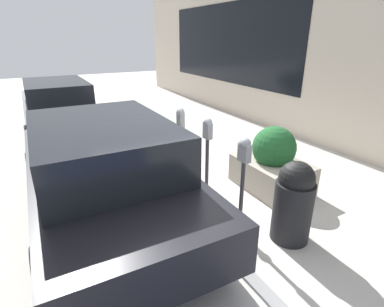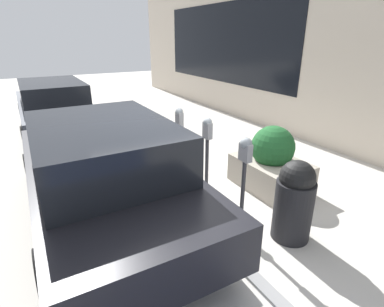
{
  "view_description": "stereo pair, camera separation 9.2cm",
  "coord_description": "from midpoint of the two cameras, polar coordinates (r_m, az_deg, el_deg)",
  "views": [
    {
      "loc": [
        -3.86,
        1.96,
        2.63
      ],
      "look_at": [
        0.0,
        -0.11,
        0.92
      ],
      "focal_mm": 28.0,
      "sensor_mm": 36.0,
      "label": 1
    },
    {
      "loc": [
        -3.81,
        2.04,
        2.63
      ],
      "look_at": [
        0.0,
        -0.11,
        0.92
      ],
      "focal_mm": 28.0,
      "sensor_mm": 36.0,
      "label": 2
    }
  ],
  "objects": [
    {
      "name": "parking_meter_second",
      "position": [
        4.77,
        2.36,
        1.87
      ],
      "size": [
        0.16,
        0.14,
        1.46
      ],
      "color": "#38383D",
      "rests_on": "ground_plane"
    },
    {
      "name": "parking_meter_middle",
      "position": [
        5.63,
        -2.86,
        4.71
      ],
      "size": [
        0.18,
        0.15,
        1.41
      ],
      "color": "#38383D",
      "rests_on": "ground_plane"
    },
    {
      "name": "planter_box",
      "position": [
        5.65,
        14.4,
        -1.77
      ],
      "size": [
        1.32,
        0.98,
        1.17
      ],
      "color": "#A39989",
      "rests_on": "ground_plane"
    },
    {
      "name": "building_facade",
      "position": [
        7.54,
        31.1,
        15.17
      ],
      "size": [
        24.5,
        0.17,
        4.37
      ],
      "color": "beige",
      "rests_on": "ground_plane"
    },
    {
      "name": "parking_meter_nearest",
      "position": [
        3.99,
        9.34,
        -2.02
      ],
      "size": [
        0.19,
        0.16,
        1.43
      ],
      "color": "#38383D",
      "rests_on": "ground_plane"
    },
    {
      "name": "parked_car_middle",
      "position": [
        4.51,
        -16.99,
        -3.14
      ],
      "size": [
        4.65,
        2.03,
        1.58
      ],
      "rotation": [
        0.0,
        0.0,
        0.0
      ],
      "color": "black",
      "rests_on": "ground_plane"
    },
    {
      "name": "curb_strip",
      "position": [
        5.02,
        -2.41,
        -9.97
      ],
      "size": [
        24.5,
        0.16,
        0.04
      ],
      "color": "gray",
      "rests_on": "ground_plane"
    },
    {
      "name": "ground_plane",
      "position": [
        5.06,
        -1.59,
        -9.93
      ],
      "size": [
        40.0,
        40.0,
        0.0
      ],
      "primitive_type": "plane",
      "color": "beige"
    },
    {
      "name": "parked_car_rear",
      "position": [
        9.39,
        -25.0,
        8.11
      ],
      "size": [
        4.77,
        1.82,
        1.5
      ],
      "rotation": [
        0.0,
        0.0,
        0.01
      ],
      "color": "#383D47",
      "rests_on": "ground_plane"
    },
    {
      "name": "trash_bin",
      "position": [
        4.28,
        18.29,
        -8.5
      ],
      "size": [
        0.52,
        0.52,
        1.15
      ],
      "color": "black",
      "rests_on": "ground_plane"
    }
  ]
}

